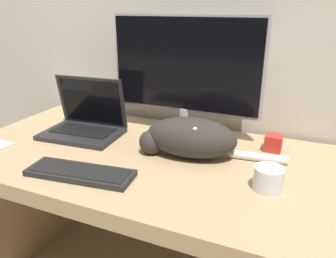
{
  "coord_description": "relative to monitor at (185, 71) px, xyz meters",
  "views": [
    {
      "loc": [
        0.52,
        -0.65,
        1.31
      ],
      "look_at": [
        0.09,
        0.36,
        0.89
      ],
      "focal_mm": 35.0,
      "sensor_mm": 36.0,
      "label": 1
    }
  ],
  "objects": [
    {
      "name": "external_keyboard",
      "position": [
        -0.19,
        -0.52,
        -0.28
      ],
      "size": [
        0.39,
        0.17,
        0.02
      ],
      "rotation": [
        0.0,
        0.0,
        0.12
      ],
      "color": "black",
      "rests_on": "desk"
    },
    {
      "name": "cat",
      "position": [
        0.1,
        -0.21,
        -0.21
      ],
      "size": [
        0.56,
        0.22,
        0.16
      ],
      "rotation": [
        0.0,
        0.0,
        0.11
      ],
      "color": "#332D28",
      "rests_on": "desk"
    },
    {
      "name": "small_toy",
      "position": [
        0.4,
        -0.03,
        -0.26
      ],
      "size": [
        0.07,
        0.07,
        0.07
      ],
      "color": "red",
      "rests_on": "desk"
    },
    {
      "name": "wall_back",
      "position": [
        -0.03,
        0.18,
        0.26
      ],
      "size": [
        6.4,
        0.06,
        2.6
      ],
      "color": "beige",
      "rests_on": "ground_plane"
    },
    {
      "name": "coffee_mug",
      "position": [
        0.42,
        -0.35,
        -0.25
      ],
      "size": [
        0.1,
        0.1,
        0.08
      ],
      "color": "white",
      "rests_on": "desk"
    },
    {
      "name": "laptop",
      "position": [
        -0.41,
        -0.18,
        -0.24
      ],
      "size": [
        0.36,
        0.26,
        0.25
      ],
      "rotation": [
        0.0,
        0.0,
        0.07
      ],
      "color": "#232326",
      "rests_on": "desk"
    },
    {
      "name": "monitor",
      "position": [
        0.0,
        0.0,
        0.0
      ],
      "size": [
        0.68,
        0.18,
        0.52
      ],
      "color": "#B2B2B7",
      "rests_on": "desk"
    },
    {
      "name": "desk",
      "position": [
        -0.03,
        -0.27,
        -0.44
      ],
      "size": [
        1.6,
        0.79,
        0.75
      ],
      "color": "tan",
      "rests_on": "ground_plane"
    }
  ]
}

